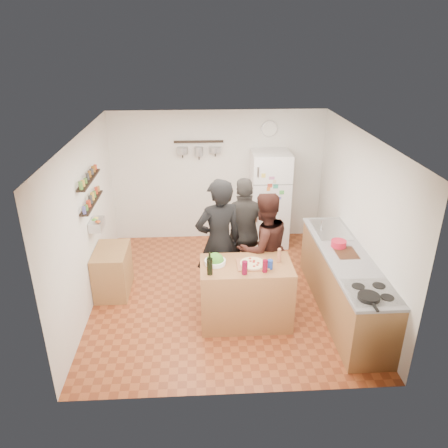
{
  "coord_description": "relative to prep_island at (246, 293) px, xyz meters",
  "views": [
    {
      "loc": [
        -0.35,
        -5.85,
        3.81
      ],
      "look_at": [
        0.0,
        0.1,
        1.15
      ],
      "focal_mm": 35.0,
      "sensor_mm": 36.0,
      "label": 1
    }
  ],
  "objects": [
    {
      "name": "salt_canister",
      "position": [
        0.3,
        -0.12,
        0.52
      ],
      "size": [
        0.08,
        0.08,
        0.12
      ],
      "primitive_type": "cylinder",
      "color": "navy",
      "rests_on": "prep_island"
    },
    {
      "name": "stove_top",
      "position": [
        1.45,
        -0.77,
        0.46
      ],
      "size": [
        0.6,
        0.62,
        0.02
      ],
      "primitive_type": "cube",
      "color": "white",
      "rests_on": "counter_run"
    },
    {
      "name": "pepper_mill",
      "position": [
        0.45,
        0.05,
        0.54
      ],
      "size": [
        0.05,
        0.05,
        0.17
      ],
      "primitive_type": "cylinder",
      "color": "#AD6A48",
      "rests_on": "prep_island"
    },
    {
      "name": "pot_rack",
      "position": [
        -0.6,
        2.73,
        1.49
      ],
      "size": [
        0.9,
        0.04,
        0.04
      ],
      "primitive_type": "cube",
      "color": "black",
      "rests_on": "back_wall"
    },
    {
      "name": "prep_island",
      "position": [
        0.0,
        0.0,
        0.0
      ],
      "size": [
        1.25,
        0.72,
        0.91
      ],
      "primitive_type": "cube",
      "color": "#9A6538",
      "rests_on": "floor"
    },
    {
      "name": "pizza",
      "position": [
        0.08,
        -0.02,
        0.48
      ],
      "size": [
        0.34,
        0.34,
        0.02
      ],
      "primitive_type": "cylinder",
      "color": "#D1B98A",
      "rests_on": "pizza_board"
    },
    {
      "name": "counter_run",
      "position": [
        1.45,
        0.18,
        -0.01
      ],
      "size": [
        0.63,
        2.63,
        0.9
      ],
      "primitive_type": "cube",
      "color": "#9E7042",
      "rests_on": "floor"
    },
    {
      "name": "room_shell",
      "position": [
        -0.25,
        1.11,
        0.79
      ],
      "size": [
        4.2,
        4.2,
        4.2
      ],
      "color": "brown",
      "rests_on": "ground"
    },
    {
      "name": "salad_bowl",
      "position": [
        -0.42,
        0.05,
        0.48
      ],
      "size": [
        0.29,
        0.29,
        0.06
      ],
      "primitive_type": "cylinder",
      "color": "white",
      "rests_on": "prep_island"
    },
    {
      "name": "wall_clock",
      "position": [
        0.7,
        2.81,
        1.69
      ],
      "size": [
        0.3,
        0.03,
        0.3
      ],
      "primitive_type": "cylinder",
      "rotation": [
        1.57,
        0.0,
        0.0
      ],
      "color": "silver",
      "rests_on": "back_wall"
    },
    {
      "name": "wine_glass_far",
      "position": [
        0.22,
        -0.2,
        0.54
      ],
      "size": [
        0.07,
        0.07,
        0.17
      ],
      "primitive_type": "cylinder",
      "color": "#60081B",
      "rests_on": "prep_island"
    },
    {
      "name": "cutting_board",
      "position": [
        1.45,
        0.24,
        0.46
      ],
      "size": [
        0.3,
        0.4,
        0.02
      ],
      "primitive_type": "cube",
      "color": "brown",
      "rests_on": "counter_run"
    },
    {
      "name": "person_center",
      "position": [
        0.31,
        0.57,
        0.41
      ],
      "size": [
        1.02,
        0.91,
        1.72
      ],
      "primitive_type": "imported",
      "rotation": [
        0.0,
        0.0,
        3.52
      ],
      "color": "black",
      "rests_on": "floor"
    },
    {
      "name": "red_bowl",
      "position": [
        1.4,
        0.44,
        0.51
      ],
      "size": [
        0.22,
        0.22,
        0.09
      ],
      "primitive_type": "cylinder",
      "color": "red",
      "rests_on": "counter_run"
    },
    {
      "name": "skillet",
      "position": [
        1.35,
        -0.91,
        0.49
      ],
      "size": [
        0.26,
        0.26,
        0.05
      ],
      "primitive_type": "cylinder",
      "color": "black",
      "rests_on": "stove_top"
    },
    {
      "name": "fridge",
      "position": [
        0.7,
        2.48,
        0.45
      ],
      "size": [
        0.7,
        0.68,
        1.8
      ],
      "primitive_type": "cube",
      "color": "white",
      "rests_on": "floor"
    },
    {
      "name": "spice_shelf_lower",
      "position": [
        -2.18,
        0.93,
        1.04
      ],
      "size": [
        0.12,
        1.0,
        0.02
      ],
      "primitive_type": "cube",
      "color": "black",
      "rests_on": "left_wall"
    },
    {
      "name": "pizza_board",
      "position": [
        0.08,
        -0.02,
        0.47
      ],
      "size": [
        0.42,
        0.34,
        0.02
      ],
      "primitive_type": "cube",
      "color": "brown",
      "rests_on": "prep_island"
    },
    {
      "name": "person_back",
      "position": [
        0.08,
        1.02,
        0.44
      ],
      "size": [
        1.07,
        0.48,
        1.8
      ],
      "primitive_type": "imported",
      "rotation": [
        0.0,
        0.0,
        3.18
      ],
      "color": "#2B2826",
      "rests_on": "floor"
    },
    {
      "name": "wine_bottle",
      "position": [
        -0.5,
        -0.22,
        0.57
      ],
      "size": [
        0.08,
        0.08,
        0.23
      ],
      "primitive_type": "cylinder",
      "color": "black",
      "rests_on": "prep_island"
    },
    {
      "name": "person_left",
      "position": [
        -0.35,
        0.57,
        0.52
      ],
      "size": [
        0.82,
        0.66,
        1.95
      ],
      "primitive_type": "imported",
      "rotation": [
        0.0,
        0.0,
        3.46
      ],
      "color": "black",
      "rests_on": "floor"
    },
    {
      "name": "side_table",
      "position": [
        -1.99,
        0.89,
        -0.09
      ],
      "size": [
        0.5,
        0.8,
        0.73
      ],
      "primitive_type": "cube",
      "color": "#9B6C41",
      "rests_on": "floor"
    },
    {
      "name": "wine_glass_near",
      "position": [
        -0.05,
        -0.24,
        0.55
      ],
      "size": [
        0.08,
        0.08,
        0.18
      ],
      "primitive_type": "cylinder",
      "color": "#55071E",
      "rests_on": "prep_island"
    },
    {
      "name": "spice_shelf_upper",
      "position": [
        -2.18,
        0.93,
        1.4
      ],
      "size": [
        0.12,
        1.0,
        0.02
      ],
      "primitive_type": "cube",
      "color": "black",
      "rests_on": "left_wall"
    },
    {
      "name": "produce_basket",
      "position": [
        -2.15,
        0.93,
        0.69
      ],
      "size": [
        0.18,
        0.35,
        0.14
      ],
      "primitive_type": "cube",
      "color": "silver",
      "rests_on": "left_wall"
    },
    {
      "name": "sink",
      "position": [
        1.45,
        1.03,
        0.46
      ],
      "size": [
        0.5,
        0.8,
        0.03
      ],
      "primitive_type": "cube",
      "color": "silver",
      "rests_on": "counter_run"
    }
  ]
}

